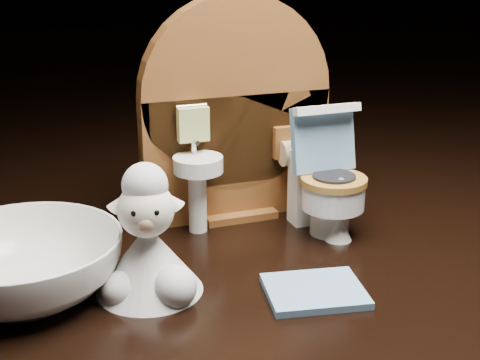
% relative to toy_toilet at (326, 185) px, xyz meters
% --- Properties ---
extents(backdrop_panel, '(0.13, 0.05, 0.15)m').
position_rel_toy_toilet_xyz_m(backdrop_panel, '(-0.05, 0.04, 0.04)').
color(backdrop_panel, brown).
rests_on(backdrop_panel, ground).
extents(toy_toilet, '(0.04, 0.05, 0.08)m').
position_rel_toy_toilet_xyz_m(toy_toilet, '(0.00, 0.00, 0.00)').
color(toy_toilet, white).
rests_on(toy_toilet, ground).
extents(bath_mat, '(0.06, 0.05, 0.00)m').
position_rel_toy_toilet_xyz_m(bath_mat, '(-0.05, -0.08, -0.03)').
color(bath_mat, '#6894BA').
rests_on(bath_mat, ground).
extents(toilet_brush, '(0.02, 0.02, 0.04)m').
position_rel_toy_toilet_xyz_m(toilet_brush, '(0.00, -0.02, -0.02)').
color(toilet_brush, white).
rests_on(toilet_brush, ground).
extents(plush_lamb, '(0.06, 0.06, 0.08)m').
position_rel_toy_toilet_xyz_m(plush_lamb, '(-0.13, -0.04, -0.00)').
color(plush_lamb, silver).
rests_on(plush_lamb, ground).
extents(ceramic_bowl, '(0.13, 0.13, 0.03)m').
position_rel_toy_toilet_xyz_m(ceramic_bowl, '(-0.19, -0.02, -0.01)').
color(ceramic_bowl, white).
rests_on(ceramic_bowl, ground).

